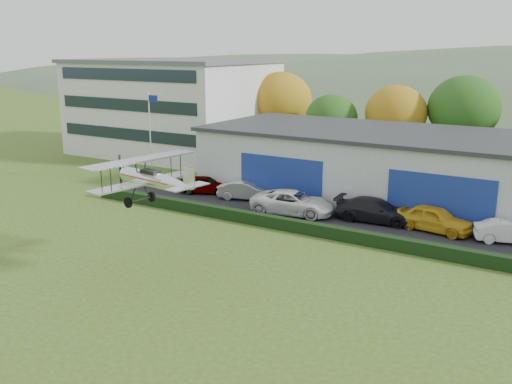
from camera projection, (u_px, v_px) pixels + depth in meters
The scene contains 14 objects.
ground at pixel (164, 354), 22.30m from camera, with size 300.00×300.00×0.00m, color #39561B.
apron at pixel (403, 226), 38.16m from camera, with size 48.00×9.00×0.05m, color black.
hedge at pixel (379, 241), 34.10m from camera, with size 46.00×0.60×0.80m, color black.
hangar at pixel (461, 172), 42.28m from camera, with size 40.60×12.60×5.30m.
office_block at pixel (174, 106), 64.11m from camera, with size 20.60×15.60×10.40m.
flagpole at pixel (151, 129), 49.36m from camera, with size 1.05×0.10×8.00m.
tree_belt at pixel (448, 113), 54.10m from camera, with size 75.70×13.22×10.12m.
car_0 at pixel (205, 184), 46.53m from camera, with size 1.71×4.25×1.45m, color gray.
car_1 at pixel (247, 190), 44.57m from camera, with size 1.58×4.52×1.49m, color silver.
car_2 at pixel (293, 203), 40.70m from camera, with size 2.77×6.01×1.67m, color silver.
car_3 at pixel (375, 210), 38.93m from camera, with size 2.23×5.49×1.59m, color black.
car_4 at pixel (435, 219), 36.86m from camera, with size 1.96×4.87×1.66m, color gold.
car_5 at pixel (509, 232), 34.75m from camera, with size 1.43×4.10×1.35m, color silver.
biplane at pixel (152, 178), 28.96m from camera, with size 5.85×6.69×2.49m.
Camera 1 is at (13.51, -15.24, 11.65)m, focal length 39.97 mm.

